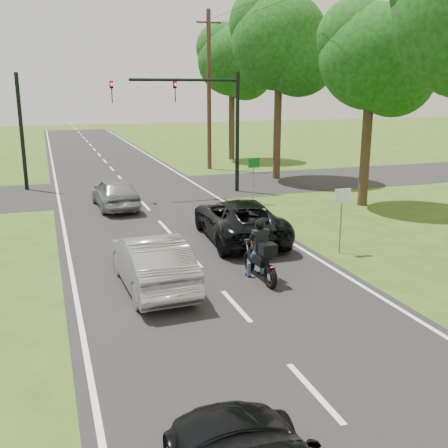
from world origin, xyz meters
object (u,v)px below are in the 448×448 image
Objects in this scene: motorcycle_rider at (261,256)px; traffic_signal at (202,111)px; silver_suv at (115,192)px; sign_white at (342,205)px; silver_sedan at (152,261)px; dark_suv at (239,219)px; utility_pole_far at (209,90)px; sign_green at (254,169)px.

traffic_signal reaches higher than motorcycle_rider.
traffic_signal is at bearing -159.77° from silver_suv.
sign_white is at bearing 120.76° from silver_suv.
silver_sedan is 6.54m from sign_white.
silver_sedan is (-3.83, -3.61, 0.00)m from dark_suv.
traffic_signal is at bearing -109.68° from utility_pole_far.
silver_sedan is (-2.97, 0.44, 0.04)m from motorcycle_rider.
traffic_signal is 3.00× the size of sign_green.
motorcycle_rider is 0.20× the size of utility_pole_far.
silver_suv is (-3.46, 6.45, -0.02)m from dark_suv.
utility_pole_far is at bearing 83.27° from sign_green.
silver_suv is 0.41× the size of utility_pole_far.
sign_green is (6.23, -1.01, 0.88)m from silver_suv.
utility_pole_far reaches higher than sign_green.
traffic_signal is at bearing -114.89° from silver_sedan.
traffic_signal is at bearing -94.30° from dark_suv.
traffic_signal is (5.03, 12.07, 3.40)m from silver_sedan.
sign_white is (6.40, 1.06, 0.86)m from silver_sedan.
silver_suv is 6.37m from sign_green.
traffic_signal is 8.55m from utility_pole_far.
silver_sedan is at bearing -126.07° from sign_green.
traffic_signal is 0.64× the size of utility_pole_far.
dark_suv is at bearing -138.93° from silver_sedan.
sign_green is (0.20, 8.00, 0.00)m from sign_white.
dark_suv reaches higher than silver_suv.
dark_suv is 5.26m from silver_sedan.
traffic_signal is at bearing 117.38° from sign_green.
sign_white is 8.00m from sign_green.
silver_suv is at bearing 101.80° from motorcycle_rider.
silver_sedan is 2.07× the size of sign_white.
dark_suv is 9.20m from traffic_signal.
traffic_signal is at bearing 78.52° from motorcycle_rider.
dark_suv is 7.32m from silver_suv.
sign_green is (3.63, 9.50, 0.90)m from motorcycle_rider.
dark_suv is 6.17m from sign_green.
sign_green is at bearing -96.73° from utility_pole_far.
utility_pole_far is (7.90, 20.08, 4.35)m from silver_sedan.
dark_suv is 0.52× the size of utility_pole_far.
utility_pole_far reaches higher than silver_sedan.
dark_suv is at bearing 75.88° from motorcycle_rider.
traffic_signal reaches higher than dark_suv.
dark_suv is 2.44× the size of sign_green.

